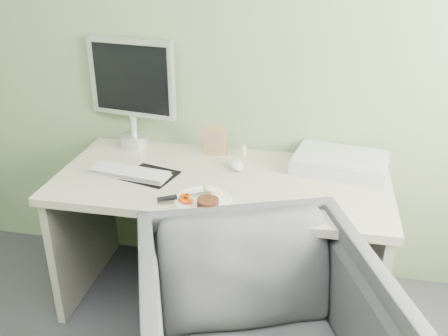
% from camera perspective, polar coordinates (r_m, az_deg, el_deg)
% --- Properties ---
extents(wall_back, '(3.50, 0.00, 3.50)m').
position_cam_1_polar(wall_back, '(2.56, 1.44, 15.17)').
color(wall_back, gray).
rests_on(wall_back, floor).
extents(desk, '(1.60, 0.75, 0.73)m').
position_cam_1_polar(desk, '(2.49, -0.27, -4.91)').
color(desk, beige).
rests_on(desk, floor).
extents(plate, '(0.25, 0.25, 0.01)m').
position_cam_1_polar(plate, '(2.19, -2.41, -3.76)').
color(plate, white).
rests_on(plate, desk).
extents(steak, '(0.11, 0.11, 0.03)m').
position_cam_1_polar(steak, '(2.13, -1.87, -3.96)').
color(steak, black).
rests_on(steak, plate).
extents(potato_pile, '(0.12, 0.11, 0.06)m').
position_cam_1_polar(potato_pile, '(2.19, -1.34, -2.64)').
color(potato_pile, tan).
rests_on(potato_pile, plate).
extents(carrot_heap, '(0.07, 0.07, 0.04)m').
position_cam_1_polar(carrot_heap, '(2.16, -4.31, -3.44)').
color(carrot_heap, '#E74504').
rests_on(carrot_heap, plate).
extents(steak_knife, '(0.21, 0.13, 0.02)m').
position_cam_1_polar(steak_knife, '(2.19, -5.61, -3.35)').
color(steak_knife, silver).
rests_on(steak_knife, plate).
extents(mousepad, '(0.28, 0.26, 0.00)m').
position_cam_1_polar(mousepad, '(2.45, -8.39, -0.85)').
color(mousepad, black).
rests_on(mousepad, desk).
extents(keyboard, '(0.41, 0.18, 0.02)m').
position_cam_1_polar(keyboard, '(2.47, -10.78, -0.46)').
color(keyboard, white).
rests_on(keyboard, desk).
extents(computer_mouse, '(0.11, 0.13, 0.04)m').
position_cam_1_polar(computer_mouse, '(2.48, 1.44, 0.32)').
color(computer_mouse, white).
rests_on(computer_mouse, desk).
extents(photo_frame, '(0.13, 0.02, 0.16)m').
position_cam_1_polar(photo_frame, '(2.62, -1.08, 3.07)').
color(photo_frame, '#A1764B').
rests_on(photo_frame, desk).
extents(eyedrop_bottle, '(0.02, 0.02, 0.07)m').
position_cam_1_polar(eyedrop_bottle, '(2.63, 2.26, 2.06)').
color(eyedrop_bottle, white).
rests_on(eyedrop_bottle, desk).
extents(scanner, '(0.50, 0.38, 0.07)m').
position_cam_1_polar(scanner, '(2.54, 13.13, 0.54)').
color(scanner, silver).
rests_on(scanner, desk).
extents(monitor, '(0.49, 0.16, 0.58)m').
position_cam_1_polar(monitor, '(2.72, -10.49, 9.07)').
color(monitor, silver).
rests_on(monitor, desk).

